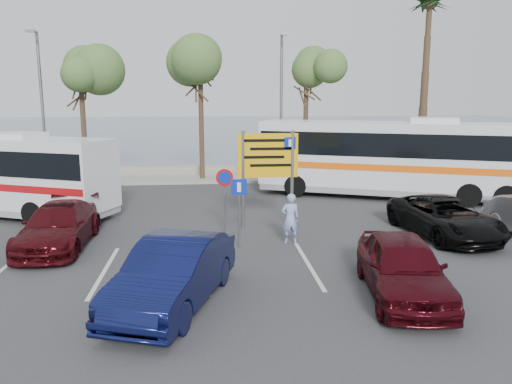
{
  "coord_description": "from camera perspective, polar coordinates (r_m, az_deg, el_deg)",
  "views": [
    {
      "loc": [
        -1.15,
        -14.62,
        4.82
      ],
      "look_at": [
        0.55,
        3.0,
        1.4
      ],
      "focal_mm": 35.0,
      "sensor_mm": 36.0,
      "label": 1
    }
  ],
  "objects": [
    {
      "name": "ground",
      "position": [
        15.44,
        -0.97,
        -7.27
      ],
      "size": [
        120.0,
        120.0,
        0.0
      ],
      "primitive_type": "plane",
      "color": "#363639",
      "rests_on": "ground"
    },
    {
      "name": "kerb_strip",
      "position": [
        29.03,
        -3.17,
        1.51
      ],
      "size": [
        44.0,
        2.4,
        0.15
      ],
      "primitive_type": "cube",
      "color": "#99978B",
      "rests_on": "ground"
    },
    {
      "name": "seawall",
      "position": [
        30.97,
        -3.33,
        2.52
      ],
      "size": [
        48.0,
        0.8,
        0.6
      ],
      "primitive_type": "cube",
      "color": "gray",
      "rests_on": "ground"
    },
    {
      "name": "sea",
      "position": [
        74.78,
        -4.66,
        7.2
      ],
      "size": [
        140.0,
        140.0,
        0.0
      ],
      "primitive_type": "plane",
      "color": "#44566D",
      "rests_on": "ground"
    },
    {
      "name": "tree_left",
      "position": [
        29.45,
        -19.45,
        12.63
      ],
      "size": [
        3.2,
        3.2,
        7.2
      ],
      "color": "#382619",
      "rests_on": "kerb_strip"
    },
    {
      "name": "tree_mid",
      "position": [
        28.68,
        -6.41,
        14.53
      ],
      "size": [
        3.2,
        3.2,
        8.0
      ],
      "color": "#382619",
      "rests_on": "kerb_strip"
    },
    {
      "name": "tree_right",
      "position": [
        29.2,
        5.8,
        13.52
      ],
      "size": [
        3.2,
        3.2,
        7.4
      ],
      "color": "#382619",
      "rests_on": "kerb_strip"
    },
    {
      "name": "palm_tree",
      "position": [
        31.7,
        19.23,
        19.51
      ],
      "size": [
        4.8,
        4.8,
        11.2
      ],
      "color": "#382619",
      "rests_on": "kerb_strip"
    },
    {
      "name": "street_lamp_left",
      "position": [
        29.5,
        -23.32,
        9.62
      ],
      "size": [
        0.45,
        1.15,
        8.01
      ],
      "color": "slate",
      "rests_on": "kerb_strip"
    },
    {
      "name": "street_lamp_right",
      "position": [
        28.45,
        2.92,
        10.47
      ],
      "size": [
        0.45,
        1.15,
        8.01
      ],
      "color": "slate",
      "rests_on": "kerb_strip"
    },
    {
      "name": "direction_sign",
      "position": [
        18.11,
        1.37,
        3.34
      ],
      "size": [
        2.2,
        0.12,
        3.6
      ],
      "color": "slate",
      "rests_on": "ground"
    },
    {
      "name": "sign_no_stop",
      "position": [
        17.32,
        -3.6,
        0.11
      ],
      "size": [
        0.6,
        0.08,
        2.35
      ],
      "color": "slate",
      "rests_on": "ground"
    },
    {
      "name": "sign_parking",
      "position": [
        15.8,
        -1.94,
        -1.32
      ],
      "size": [
        0.5,
        0.07,
        2.25
      ],
      "color": "slate",
      "rests_on": "ground"
    },
    {
      "name": "lane_markings",
      "position": [
        14.45,
        -5.22,
        -8.59
      ],
      "size": [
        12.02,
        4.2,
        0.01
      ],
      "primitive_type": null,
      "color": "silver",
      "rests_on": "ground"
    },
    {
      "name": "coach_bus_right",
      "position": [
        24.66,
        15.09,
        3.49
      ],
      "size": [
        12.41,
        7.19,
        3.85
      ],
      "color": "silver",
      "rests_on": "ground"
    },
    {
      "name": "car_blue",
      "position": [
        11.86,
        -9.41,
        -9.11
      ],
      "size": [
        3.09,
        5.04,
        1.57
      ],
      "primitive_type": "imported",
      "rotation": [
        0.0,
        0.0,
        -0.32
      ],
      "color": "#0E1341",
      "rests_on": "ground"
    },
    {
      "name": "car_maroon",
      "position": [
        17.33,
        -21.63,
        -3.64
      ],
      "size": [
        1.95,
        4.76,
        1.38
      ],
      "primitive_type": "imported",
      "rotation": [
        0.0,
        0.0,
        -0.0
      ],
      "color": "#480C11",
      "rests_on": "ground"
    },
    {
      "name": "car_red",
      "position": [
        12.72,
        16.42,
        -8.18
      ],
      "size": [
        2.38,
        4.62,
        1.5
      ],
      "primitive_type": "imported",
      "rotation": [
        0.0,
        0.0,
        -0.14
      ],
      "color": "#410910",
      "rests_on": "ground"
    },
    {
      "name": "suv_black",
      "position": [
        18.53,
        20.76,
        -2.7
      ],
      "size": [
        2.78,
        5.11,
        1.36
      ],
      "primitive_type": "imported",
      "rotation": [
        0.0,
        0.0,
        0.11
      ],
      "color": "black",
      "rests_on": "ground"
    },
    {
      "name": "pedestrian_near",
      "position": [
        16.49,
        3.94,
        -3.05
      ],
      "size": [
        0.65,
        0.45,
        1.69
      ],
      "primitive_type": "imported",
      "rotation": [
        0.0,
        0.0,
        3.22
      ],
      "color": "#8EA0CF",
      "rests_on": "ground"
    },
    {
      "name": "pedestrian_far",
      "position": [
        24.65,
        24.11,
        0.99
      ],
      "size": [
        1.18,
        1.19,
        1.94
      ],
      "primitive_type": "imported",
      "rotation": [
        0.0,
        0.0,
        2.33
      ],
      "color": "#32364B",
      "rests_on": "ground"
    }
  ]
}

